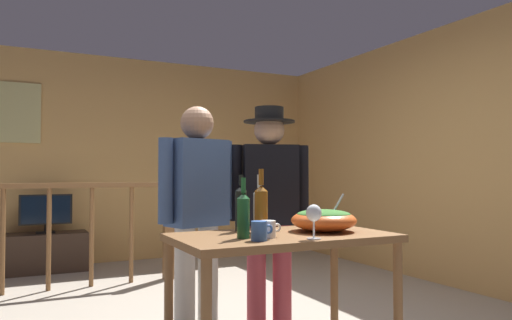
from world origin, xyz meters
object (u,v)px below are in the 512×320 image
at_px(flat_screen_tv, 46,210).
at_px(wine_bottle_dark, 241,207).
at_px(salad_bowl, 324,219).
at_px(mug_blue, 260,231).
at_px(wine_bottle_green, 243,214).
at_px(stair_railing, 91,222).
at_px(wine_bottle_amber, 261,208).
at_px(wine_bottle_clear, 260,209).
at_px(person_standing_right, 269,201).
at_px(wine_glass, 314,215).
at_px(mug_white, 268,229).
at_px(framed_picture, 14,112).
at_px(serving_table, 282,252).
at_px(person_standing_left, 197,207).
at_px(tv_console, 45,252).

distance_m(flat_screen_tv, wine_bottle_dark, 3.56).
bearing_deg(salad_bowl, mug_blue, -160.03).
height_order(salad_bowl, wine_bottle_green, wine_bottle_green).
height_order(stair_railing, wine_bottle_amber, wine_bottle_amber).
bearing_deg(wine_bottle_clear, mug_blue, -116.75).
distance_m(flat_screen_tv, person_standing_right, 3.28).
relative_size(flat_screen_tv, wine_glass, 3.20).
bearing_deg(person_standing_right, wine_bottle_green, 69.54).
distance_m(flat_screen_tv, mug_white, 3.87).
distance_m(salad_bowl, wine_bottle_dark, 0.47).
distance_m(wine_glass, mug_white, 0.25).
relative_size(flat_screen_tv, wine_bottle_green, 1.81).
height_order(framed_picture, mug_white, framed_picture).
bearing_deg(stair_railing, wine_glass, -77.44).
xyz_separation_m(wine_bottle_clear, person_standing_right, (0.33, 0.50, 0.01)).
distance_m(serving_table, wine_bottle_clear, 0.28).
bearing_deg(mug_blue, wine_bottle_clear, 63.25).
xyz_separation_m(framed_picture, flat_screen_tv, (0.34, -0.32, -1.13)).
distance_m(salad_bowl, wine_bottle_clear, 0.37).
relative_size(framed_picture, mug_white, 5.85).
bearing_deg(flat_screen_tv, person_standing_left, -76.29).
height_order(stair_railing, mug_white, stair_railing).
height_order(tv_console, mug_white, mug_white).
bearing_deg(serving_table, wine_bottle_amber, 168.09).
height_order(stair_railing, flat_screen_tv, stair_railing).
relative_size(framed_picture, tv_console, 0.79).
bearing_deg(tv_console, stair_railing, -69.34).
bearing_deg(tv_console, framed_picture, 139.39).
bearing_deg(flat_screen_tv, mug_blue, -78.72).
xyz_separation_m(flat_screen_tv, wine_bottle_amber, (0.88, -3.64, 0.23)).
height_order(serving_table, wine_bottle_green, wine_bottle_green).
bearing_deg(salad_bowl, tv_console, 108.90).
bearing_deg(wine_bottle_dark, stair_railing, 100.86).
distance_m(mug_white, person_standing_left, 0.77).
height_order(mug_blue, person_standing_right, person_standing_right).
distance_m(flat_screen_tv, person_standing_left, 3.12).
bearing_deg(stair_railing, wine_bottle_dark, -79.14).
xyz_separation_m(flat_screen_tv, mug_blue, (0.77, -3.85, 0.13)).
relative_size(mug_white, person_standing_right, 0.08).
distance_m(wine_bottle_dark, person_standing_left, 0.45).
xyz_separation_m(mug_blue, person_standing_left, (-0.03, 0.83, 0.07)).
height_order(tv_console, person_standing_left, person_standing_left).
relative_size(wine_bottle_clear, wine_bottle_amber, 0.91).
relative_size(stair_railing, flat_screen_tv, 4.36).
bearing_deg(wine_bottle_green, mug_blue, -72.63).
distance_m(serving_table, person_standing_right, 0.74).
distance_m(wine_bottle_green, wine_bottle_dark, 0.31).
bearing_deg(wine_bottle_amber, salad_bowl, -3.84).
bearing_deg(wine_bottle_amber, person_standing_right, 58.65).
xyz_separation_m(wine_bottle_clear, wine_bottle_green, (-0.20, -0.21, -0.01)).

